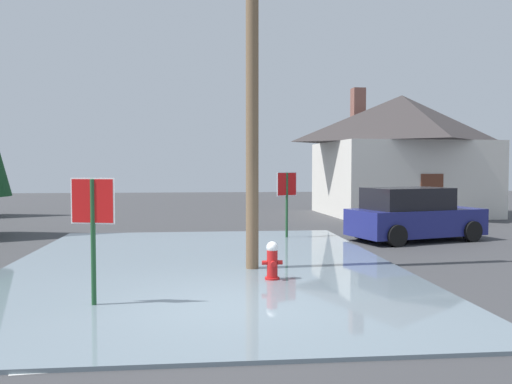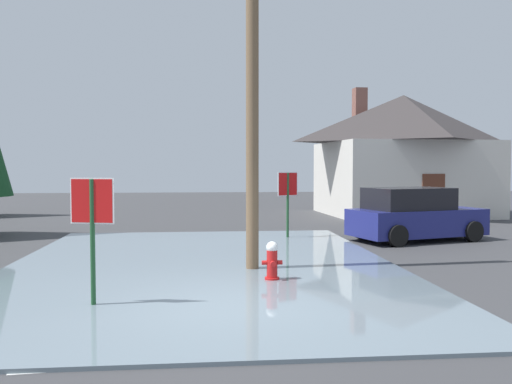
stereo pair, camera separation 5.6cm
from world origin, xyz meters
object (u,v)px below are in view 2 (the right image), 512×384
(fire_hydrant, at_px, (272,262))
(house, at_px, (403,153))
(stop_sign_far, at_px, (288,191))
(utility_pole, at_px, (252,70))
(parked_car, at_px, (414,215))
(stop_sign_near, at_px, (92,216))

(fire_hydrant, relative_size, house, 0.10)
(stop_sign_far, bearing_deg, utility_pole, -107.12)
(fire_hydrant, xyz_separation_m, parked_car, (5.20, 5.68, 0.38))
(fire_hydrant, xyz_separation_m, stop_sign_far, (1.32, 6.43, 1.12))
(stop_sign_near, xyz_separation_m, utility_pole, (2.88, 2.94, 2.91))
(stop_sign_near, distance_m, fire_hydrant, 3.77)
(parked_car, bearing_deg, stop_sign_near, -138.53)
(stop_sign_far, bearing_deg, fire_hydrant, -101.58)
(stop_sign_near, relative_size, fire_hydrant, 2.60)
(utility_pole, bearing_deg, house, 57.84)
(house, distance_m, parked_car, 9.71)
(stop_sign_far, bearing_deg, stop_sign_near, -118.84)
(utility_pole, relative_size, parked_car, 1.90)
(utility_pole, bearing_deg, stop_sign_far, 72.88)
(stop_sign_far, height_order, parked_car, stop_sign_far)
(stop_sign_near, height_order, house, house)
(utility_pole, relative_size, house, 1.05)
(stop_sign_near, bearing_deg, fire_hydrant, 28.41)
(utility_pole, height_order, stop_sign_far, utility_pole)
(stop_sign_far, bearing_deg, parked_car, -10.94)
(fire_hydrant, xyz_separation_m, house, (8.16, 14.67, 2.56))
(stop_sign_near, relative_size, utility_pole, 0.25)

